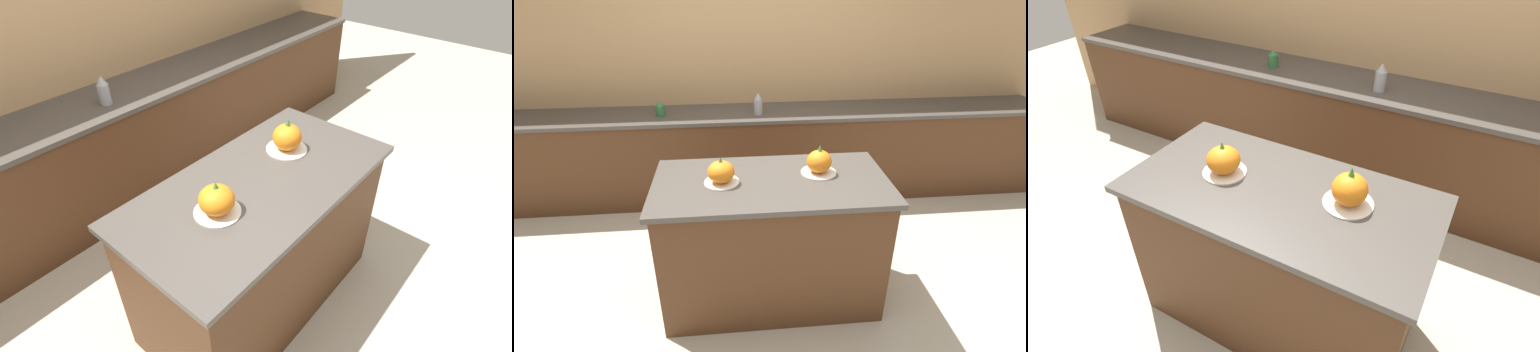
# 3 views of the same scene
# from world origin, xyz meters

# --- Properties ---
(ground_plane) EXTENTS (12.00, 12.00, 0.00)m
(ground_plane) POSITION_xyz_m (0.00, 0.00, 0.00)
(ground_plane) COLOR #BCB29E
(wall_back) EXTENTS (8.00, 0.06, 2.50)m
(wall_back) POSITION_xyz_m (0.00, 1.86, 1.25)
(wall_back) COLOR tan
(wall_back) RESTS_ON ground_plane
(kitchen_island) EXTENTS (1.53, 0.77, 0.95)m
(kitchen_island) POSITION_xyz_m (0.00, 0.00, 0.48)
(kitchen_island) COLOR #4C2D19
(kitchen_island) RESTS_ON ground_plane
(back_counter) EXTENTS (6.00, 0.60, 0.92)m
(back_counter) POSITION_xyz_m (0.00, 1.53, 0.46)
(back_counter) COLOR #4C2D19
(back_counter) RESTS_ON ground_plane
(pumpkin_cake_left) EXTENTS (0.23, 0.23, 0.18)m
(pumpkin_cake_left) POSITION_xyz_m (-0.32, -0.00, 1.02)
(pumpkin_cake_left) COLOR silver
(pumpkin_cake_left) RESTS_ON kitchen_island
(pumpkin_cake_right) EXTENTS (0.24, 0.24, 0.20)m
(pumpkin_cake_right) POSITION_xyz_m (0.33, 0.08, 1.03)
(pumpkin_cake_right) COLOR silver
(pumpkin_cake_right) RESTS_ON kitchen_island
(bottle_tall) EXTENTS (0.08, 0.08, 0.21)m
(bottle_tall) POSITION_xyz_m (0.02, 1.45, 1.02)
(bottle_tall) COLOR #99999E
(bottle_tall) RESTS_ON back_counter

